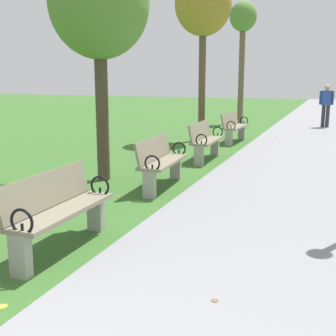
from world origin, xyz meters
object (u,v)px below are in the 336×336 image
at_px(park_bench_3, 161,161).
at_px(tree_4, 243,24).
at_px(park_bench_4, 205,140).
at_px(park_bench_5, 234,126).
at_px(pedestrian_walking, 326,104).
at_px(tree_3, 203,6).
at_px(park_bench_2, 58,209).
at_px(tree_2, 99,5).

relative_size(park_bench_3, tree_4, 0.33).
height_order(park_bench_4, tree_4, tree_4).
distance_m(park_bench_5, tree_4, 6.79).
bearing_deg(park_bench_5, pedestrian_walking, 64.46).
bearing_deg(tree_4, park_bench_4, -83.55).
bearing_deg(tree_3, park_bench_2, -83.53).
distance_m(tree_3, tree_4, 5.62).
distance_m(park_bench_3, park_bench_5, 5.98).
distance_m(park_bench_3, park_bench_4, 2.86).
height_order(park_bench_3, park_bench_5, same).
distance_m(park_bench_5, tree_3, 3.66).
distance_m(park_bench_2, park_bench_5, 9.14).
distance_m(tree_3, pedestrian_walking, 6.87).
height_order(park_bench_2, park_bench_5, same).
relative_size(park_bench_2, pedestrian_walking, 0.99).
bearing_deg(park_bench_4, tree_4, 96.45).
bearing_deg(tree_3, tree_4, 89.50).
relative_size(park_bench_4, tree_4, 0.32).
height_order(park_bench_5, pedestrian_walking, pedestrian_walking).
bearing_deg(park_bench_2, tree_2, 110.65).
bearing_deg(tree_4, tree_3, -90.50).
bearing_deg(tree_2, tree_4, 88.66).
distance_m(tree_2, tree_3, 5.91).
bearing_deg(tree_3, park_bench_5, -4.00).
height_order(tree_2, tree_4, tree_4).
distance_m(tree_4, pedestrian_walking, 4.69).
bearing_deg(park_bench_3, park_bench_5, 90.00).
xyz_separation_m(park_bench_2, park_bench_4, (0.00, 6.02, 0.00)).
xyz_separation_m(park_bench_3, pedestrian_walking, (2.45, 11.12, 0.44)).
xyz_separation_m(park_bench_4, park_bench_5, (0.00, 3.12, 0.00)).
bearing_deg(park_bench_4, pedestrian_walking, 73.44).
bearing_deg(tree_2, pedestrian_walking, 71.19).
bearing_deg(park_bench_2, park_bench_3, 90.00).
bearing_deg(pedestrian_walking, tree_2, -108.81).
distance_m(park_bench_2, park_bench_4, 6.02).
xyz_separation_m(park_bench_5, tree_2, (-1.27, -5.78, 2.73)).
relative_size(park_bench_3, park_bench_5, 1.00).
height_order(park_bench_4, tree_2, tree_2).
xyz_separation_m(park_bench_5, pedestrian_walking, (2.45, 5.14, 0.44)).
relative_size(park_bench_2, tree_2, 0.38).
bearing_deg(park_bench_5, park_bench_3, -90.00).
xyz_separation_m(tree_3, pedestrian_walking, (3.50, 5.06, -3.06)).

